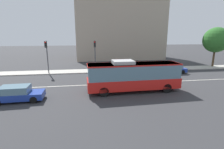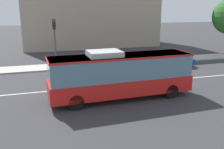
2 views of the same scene
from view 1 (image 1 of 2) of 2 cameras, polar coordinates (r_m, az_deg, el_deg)
ground_plane at (r=22.55m, az=13.35°, el=-2.59°), size 160.00×160.00×0.00m
sidewalk_kerb at (r=29.80m, az=7.74°, el=1.67°), size 80.00×2.89×0.14m
lane_centre_line at (r=22.55m, az=13.35°, el=-2.58°), size 76.00×0.16×0.01m
transit_bus at (r=18.22m, az=7.30°, el=-0.25°), size 10.06×2.76×3.46m
sedan_blue at (r=18.00m, az=-29.60°, el=-5.72°), size 4.55×1.93×1.46m
sedan_blue_ahead at (r=28.76m, az=19.86°, el=1.89°), size 4.53×1.88×1.46m
traffic_light_near_corner at (r=27.70m, az=-21.42°, el=7.30°), size 0.34×0.62×5.20m
traffic_light_mid_block at (r=26.80m, az=-5.83°, el=7.97°), size 0.34×0.62×5.20m
street_tree_kerbside_left at (r=37.50m, az=31.98°, el=9.96°), size 4.67×4.67×7.46m
office_block_background at (r=45.58m, az=2.24°, el=16.47°), size 21.80×12.33×17.00m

